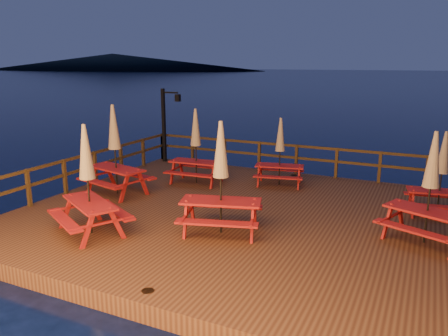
{
  "coord_description": "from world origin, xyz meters",
  "views": [
    {
      "loc": [
        4.32,
        -10.48,
        4.44
      ],
      "look_at": [
        -0.94,
        0.6,
        1.45
      ],
      "focal_mm": 35.0,
      "sensor_mm": 36.0,
      "label": 1
    }
  ],
  "objects_px": {
    "picnic_table_1": "(442,172)",
    "picnic_table_2": "(88,178)",
    "lamp_post": "(167,119)",
    "picnic_table_0": "(280,151)"
  },
  "relations": [
    {
      "from": "picnic_table_1",
      "to": "picnic_table_2",
      "type": "height_order",
      "value": "picnic_table_2"
    },
    {
      "from": "lamp_post",
      "to": "picnic_table_2",
      "type": "height_order",
      "value": "lamp_post"
    },
    {
      "from": "lamp_post",
      "to": "picnic_table_2",
      "type": "relative_size",
      "value": 1.13
    },
    {
      "from": "picnic_table_0",
      "to": "picnic_table_2",
      "type": "xyz_separation_m",
      "value": [
        -2.76,
        -6.03,
        0.2
      ]
    },
    {
      "from": "picnic_table_0",
      "to": "picnic_table_1",
      "type": "distance_m",
      "value": 4.93
    },
    {
      "from": "lamp_post",
      "to": "picnic_table_2",
      "type": "distance_m",
      "value": 7.88
    },
    {
      "from": "picnic_table_0",
      "to": "lamp_post",
      "type": "bearing_deg",
      "value": 152.54
    },
    {
      "from": "lamp_post",
      "to": "picnic_table_0",
      "type": "distance_m",
      "value": 5.53
    },
    {
      "from": "picnic_table_1",
      "to": "picnic_table_2",
      "type": "distance_m",
      "value": 9.08
    },
    {
      "from": "lamp_post",
      "to": "picnic_table_0",
      "type": "height_order",
      "value": "lamp_post"
    }
  ]
}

